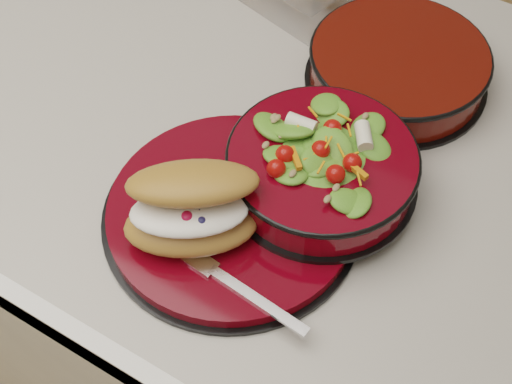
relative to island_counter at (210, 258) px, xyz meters
The scene contains 6 objects.
island_counter is the anchor object (origin of this frame).
dinner_plate 0.51m from the island_counter, 44.45° to the right, with size 0.29×0.29×0.02m.
salad_bowl 0.56m from the island_counter, 18.32° to the right, with size 0.22×0.22×0.09m.
croissant 0.57m from the island_counter, 54.85° to the right, with size 0.16×0.16×0.09m.
fork 0.57m from the island_counter, 47.08° to the right, with size 0.16×0.03×0.00m.
extra_bowl 0.55m from the island_counter, 30.50° to the left, with size 0.24×0.24×0.05m.
Camera 1 is at (0.42, -0.54, 1.57)m, focal length 50.00 mm.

